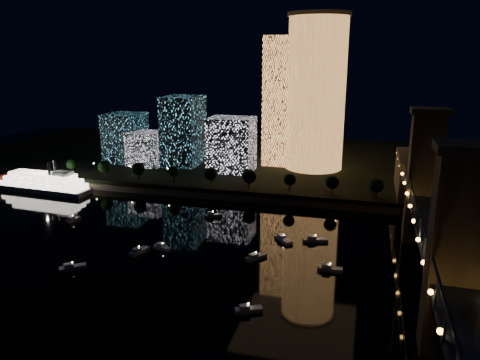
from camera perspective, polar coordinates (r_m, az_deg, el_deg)
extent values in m
plane|color=black|center=(150.04, -3.61, -11.96)|extent=(520.00, 520.00, 0.00)
cube|color=black|center=(296.90, 6.47, 2.16)|extent=(420.00, 160.00, 5.00)
cube|color=#6B5E4C|center=(222.99, 3.25, -2.37)|extent=(420.00, 6.00, 3.00)
cylinder|color=#FFA451|center=(266.91, 9.27, 10.18)|extent=(32.00, 32.00, 82.90)
cylinder|color=#6B5E4C|center=(266.87, 9.67, 19.29)|extent=(34.00, 34.00, 2.00)
cube|color=#FFA451|center=(277.72, 5.57, 9.51)|extent=(23.10, 23.10, 73.51)
cube|color=white|center=(260.43, -1.05, 4.36)|extent=(24.25, 20.52, 29.85)
cube|color=#4FB7D9|center=(278.74, -6.91, 6.02)|extent=(19.99, 25.99, 39.99)
cube|color=white|center=(280.73, -11.31, 3.80)|extent=(19.70, 17.91, 19.70)
cube|color=#4FB7D9|center=(293.32, -13.80, 5.06)|extent=(20.77, 22.84, 29.07)
cube|color=navy|center=(137.21, 23.12, -7.62)|extent=(10.00, 260.00, 2.00)
cube|color=#6B5E4C|center=(182.70, 21.43, 0.02)|extent=(11.00, 9.00, 48.00)
cube|color=#6B5E4C|center=(116.70, 24.61, -8.56)|extent=(11.00, 9.00, 48.00)
cube|color=#6B5E4C|center=(178.36, 22.19, 7.80)|extent=(13.00, 11.00, 2.00)
cube|color=#6B5E4C|center=(109.76, 26.02, 3.54)|extent=(13.00, 11.00, 2.00)
cube|color=navy|center=(134.16, 21.31, -4.74)|extent=(0.50, 150.00, 0.50)
cube|color=navy|center=(135.67, 25.51, -4.98)|extent=(0.50, 150.00, 0.50)
cube|color=#6B5E4C|center=(233.99, 20.01, 0.11)|extent=(12.00, 40.00, 23.00)
cube|color=navy|center=(102.58, 22.97, -13.20)|extent=(0.50, 0.50, 7.00)
cube|color=navy|center=(124.20, 21.66, -8.08)|extent=(0.50, 0.50, 7.00)
cube|color=navy|center=(146.57, 20.76, -4.49)|extent=(0.50, 0.50, 7.00)
cube|color=navy|center=(169.38, 20.10, -1.86)|extent=(0.50, 0.50, 7.00)
cube|color=navy|center=(192.48, 19.61, 0.14)|extent=(0.50, 0.50, 7.00)
sphere|color=#F79D36|center=(95.53, 23.22, -16.59)|extent=(1.20, 1.20, 1.20)
sphere|color=#F79D36|center=(135.85, 20.89, -6.79)|extent=(1.20, 1.20, 1.20)
sphere|color=#F79D36|center=(178.43, 19.69, -1.56)|extent=(1.20, 1.20, 1.20)
sphere|color=#F79D36|center=(221.96, 18.97, 1.64)|extent=(1.20, 1.20, 1.20)
cube|color=silver|center=(261.23, -22.76, -0.99)|extent=(52.26, 15.33, 2.58)
cube|color=white|center=(260.61, -22.82, -0.47)|extent=(47.90, 13.97, 2.36)
cube|color=white|center=(260.04, -22.87, 0.04)|extent=(43.54, 12.60, 2.36)
cube|color=white|center=(259.49, -22.92, 0.54)|extent=(37.03, 11.08, 2.36)
cube|color=silver|center=(250.64, -20.78, 0.76)|extent=(9.02, 7.02, 1.93)
cylinder|color=black|center=(252.71, -22.26, 1.28)|extent=(1.50, 1.50, 6.45)
cylinder|color=black|center=(255.83, -21.63, 1.49)|extent=(1.50, 1.50, 6.45)
cylinder|color=maroon|center=(278.45, -26.76, -0.09)|extent=(8.17, 10.16, 7.52)
cube|color=silver|center=(165.09, -19.71, -10.02)|extent=(8.29, 7.55, 1.20)
cube|color=silver|center=(164.59, -20.19, -9.72)|extent=(3.71, 3.61, 1.00)
sphere|color=white|center=(164.29, -19.77, -9.38)|extent=(0.36, 0.36, 0.36)
cube|color=silver|center=(171.42, -12.17, -8.49)|extent=(4.80, 8.84, 1.20)
cube|color=silver|center=(170.16, -12.48, -8.29)|extent=(2.88, 3.42, 1.00)
sphere|color=white|center=(170.65, -12.20, -7.88)|extent=(0.36, 0.36, 0.36)
cube|color=silver|center=(163.14, 1.97, -9.39)|extent=(6.84, 8.13, 1.20)
cube|color=silver|center=(161.95, 1.65, -9.15)|extent=(3.37, 3.54, 1.00)
sphere|color=white|center=(162.32, 1.98, -8.75)|extent=(0.36, 0.36, 0.36)
cube|color=silver|center=(157.46, 10.92, -10.62)|extent=(8.05, 2.65, 1.20)
cube|color=silver|center=(157.05, 10.50, -10.22)|extent=(2.83, 2.12, 1.00)
sphere|color=white|center=(156.62, 10.96, -9.95)|extent=(0.36, 0.36, 0.36)
cube|color=silver|center=(203.72, -3.30, -4.34)|extent=(7.98, 5.51, 1.20)
cube|color=silver|center=(203.24, -3.62, -4.06)|extent=(3.28, 2.96, 1.00)
sphere|color=white|center=(203.07, -3.30, -3.80)|extent=(0.36, 0.36, 0.36)
cube|color=silver|center=(178.30, 5.32, -7.26)|extent=(8.11, 8.42, 1.20)
cube|color=silver|center=(178.93, 5.10, -6.80)|extent=(3.80, 3.84, 1.00)
sphere|color=white|center=(177.56, 5.34, -6.67)|extent=(0.36, 0.36, 0.36)
cube|color=silver|center=(210.54, -19.68, -4.57)|extent=(3.69, 7.19, 1.20)
cube|color=silver|center=(209.56, -19.91, -4.37)|extent=(2.28, 2.75, 1.00)
sphere|color=white|center=(209.91, -19.73, -4.06)|extent=(0.36, 0.36, 0.36)
cube|color=silver|center=(179.71, 9.17, -7.21)|extent=(9.79, 5.18, 1.20)
cube|color=silver|center=(179.12, 8.74, -6.89)|extent=(3.76, 3.15, 1.00)
sphere|color=white|center=(178.98, 9.20, -6.62)|extent=(0.36, 0.36, 0.36)
cube|color=silver|center=(132.47, 1.04, -15.56)|extent=(7.74, 5.57, 1.20)
cube|color=silver|center=(131.70, 0.55, -15.20)|extent=(3.22, 2.93, 1.00)
sphere|color=white|center=(131.47, 1.04, -14.80)|extent=(0.36, 0.36, 0.36)
cube|color=silver|center=(172.75, -9.40, -8.16)|extent=(7.95, 4.98, 1.20)
cube|color=silver|center=(173.09, -9.68, -7.73)|extent=(3.19, 2.79, 1.00)
sphere|color=white|center=(171.98, -9.43, -7.55)|extent=(0.36, 0.36, 0.36)
cylinder|color=black|center=(271.02, -19.80, 1.10)|extent=(0.70, 0.70, 4.00)
sphere|color=black|center=(270.26, -19.86, 1.82)|extent=(5.46, 5.46, 5.46)
cylinder|color=black|center=(260.14, -16.18, 0.84)|extent=(0.70, 0.70, 4.00)
sphere|color=black|center=(259.34, -16.24, 1.59)|extent=(6.71, 6.71, 6.71)
cylinder|color=black|center=(250.38, -12.27, 0.55)|extent=(0.70, 0.70, 4.00)
sphere|color=black|center=(249.55, -12.32, 1.33)|extent=(6.86, 6.86, 6.86)
cylinder|color=black|center=(241.89, -8.07, 0.25)|extent=(0.70, 0.70, 4.00)
sphere|color=black|center=(241.03, -8.10, 1.05)|extent=(5.51, 5.51, 5.51)
cylinder|color=black|center=(234.80, -3.58, -0.08)|extent=(0.70, 0.70, 4.00)
sphere|color=black|center=(233.91, -3.60, 0.75)|extent=(6.49, 6.49, 6.49)
cylinder|color=black|center=(229.23, 1.15, -0.43)|extent=(0.70, 0.70, 4.00)
sphere|color=black|center=(228.33, 1.15, 0.42)|extent=(6.97, 6.97, 6.97)
cylinder|color=black|center=(225.32, 6.08, -0.79)|extent=(0.70, 0.70, 4.00)
sphere|color=black|center=(224.40, 6.11, 0.07)|extent=(5.90, 5.90, 5.90)
cylinder|color=black|center=(223.13, 11.15, -1.15)|extent=(0.70, 0.70, 4.00)
sphere|color=black|center=(222.20, 11.20, -0.28)|extent=(6.24, 6.24, 6.24)
cylinder|color=black|center=(222.72, 16.28, -1.51)|extent=(0.70, 0.70, 4.00)
sphere|color=black|center=(221.79, 16.35, -0.64)|extent=(6.73, 6.73, 6.73)
cylinder|color=black|center=(270.20, -17.35, 1.37)|extent=(0.24, 0.24, 5.00)
sphere|color=#FFCC7F|center=(269.59, -17.39, 1.95)|extent=(0.70, 0.70, 0.70)
cylinder|color=black|center=(259.10, -13.24, 1.10)|extent=(0.24, 0.24, 5.00)
sphere|color=#FFCC7F|center=(258.46, -13.28, 1.70)|extent=(0.70, 0.70, 0.70)
cylinder|color=black|center=(249.45, -8.79, 0.79)|extent=(0.24, 0.24, 5.00)
sphere|color=#FFCC7F|center=(248.79, -8.82, 1.41)|extent=(0.70, 0.70, 0.70)
cylinder|color=black|center=(241.43, -4.02, 0.45)|extent=(0.24, 0.24, 5.00)
sphere|color=#FFCC7F|center=(240.74, -4.03, 1.10)|extent=(0.70, 0.70, 0.70)
cylinder|color=black|center=(235.19, 1.04, 0.10)|extent=(0.24, 0.24, 5.00)
sphere|color=#FFCC7F|center=(234.49, 1.04, 0.76)|extent=(0.70, 0.70, 0.70)
cylinder|color=black|center=(230.90, 6.33, -0.28)|extent=(0.24, 0.24, 5.00)
sphere|color=#FFCC7F|center=(230.18, 6.35, 0.40)|extent=(0.70, 0.70, 0.70)
cylinder|color=black|center=(228.64, 11.78, -0.66)|extent=(0.24, 0.24, 5.00)
sphere|color=#FFCC7F|center=(227.92, 11.82, 0.02)|extent=(0.70, 0.70, 0.70)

